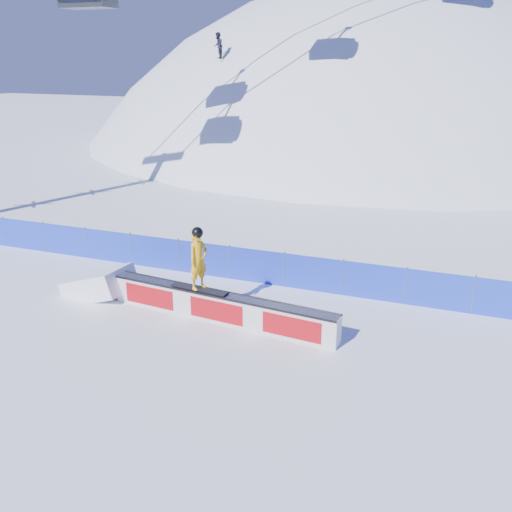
% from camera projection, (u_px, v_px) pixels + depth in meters
% --- Properties ---
extents(ground, '(160.00, 160.00, 0.00)m').
position_uv_depth(ground, '(136.00, 328.00, 16.43)').
color(ground, white).
rests_on(ground, ground).
extents(snow_hill, '(64.00, 64.00, 64.00)m').
position_uv_depth(snow_hill, '(367.00, 312.00, 59.40)').
color(snow_hill, white).
rests_on(snow_hill, ground).
extents(safety_fence, '(22.05, 0.05, 1.30)m').
position_uv_depth(safety_fence, '(204.00, 259.00, 20.19)').
color(safety_fence, '#1C36C9').
rests_on(safety_fence, ground).
extents(rail_box, '(7.34, 1.20, 0.88)m').
position_uv_depth(rail_box, '(220.00, 307.00, 16.75)').
color(rail_box, silver).
rests_on(rail_box, ground).
extents(snow_ramp, '(2.40, 1.63, 1.42)m').
position_uv_depth(snow_ramp, '(100.00, 293.00, 18.82)').
color(snow_ramp, white).
rests_on(snow_ramp, ground).
extents(snowboarder, '(1.87, 0.76, 1.93)m').
position_uv_depth(snowboarder, '(198.00, 259.00, 16.58)').
color(snowboarder, black).
rests_on(snowboarder, rail_box).
extents(distant_skiers, '(20.07, 9.25, 7.02)m').
position_uv_depth(distant_skiers, '(374.00, 1.00, 37.63)').
color(distant_skiers, black).
rests_on(distant_skiers, ground).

